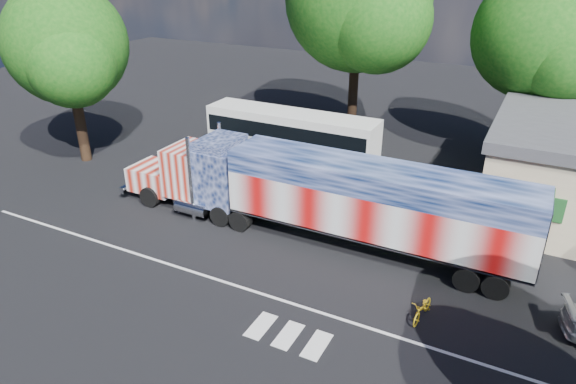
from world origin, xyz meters
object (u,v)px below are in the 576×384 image
at_px(coach_bus, 291,136).
at_px(bicycle, 423,309).
at_px(semi_truck, 321,195).
at_px(tree_ne_a, 541,35).
at_px(woman, 176,197).
at_px(tree_w_a, 67,45).

distance_m(coach_bus, bicycle, 17.61).
relative_size(semi_truck, tree_ne_a, 1.77).
distance_m(coach_bus, woman, 9.95).
height_order(semi_truck, tree_ne_a, tree_ne_a).
xyz_separation_m(semi_truck, coach_bus, (-6.03, 8.66, -0.63)).
bearing_deg(tree_ne_a, tree_w_a, -152.25).
height_order(woman, bicycle, woman).
xyz_separation_m(coach_bus, woman, (-2.28, -9.64, -0.90)).
xyz_separation_m(woman, tree_ne_a, (16.14, 17.30, 7.48)).
xyz_separation_m(bicycle, tree_w_a, (-24.94, 6.29, 7.37)).
xyz_separation_m(woman, bicycle, (14.49, -2.98, -0.44)).
relative_size(semi_truck, tree_w_a, 1.89).
relative_size(woman, tree_w_a, 0.15).
bearing_deg(coach_bus, woman, -103.31).
height_order(semi_truck, woman, semi_truck).
bearing_deg(woman, tree_ne_a, 56.89).
relative_size(semi_truck, woman, 12.28).
height_order(tree_w_a, tree_ne_a, tree_ne_a).
xyz_separation_m(coach_bus, tree_ne_a, (13.86, 7.66, 6.57)).
distance_m(woman, bicycle, 14.80).
distance_m(coach_bus, tree_w_a, 15.44).
xyz_separation_m(semi_truck, bicycle, (6.18, -3.96, -1.97)).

